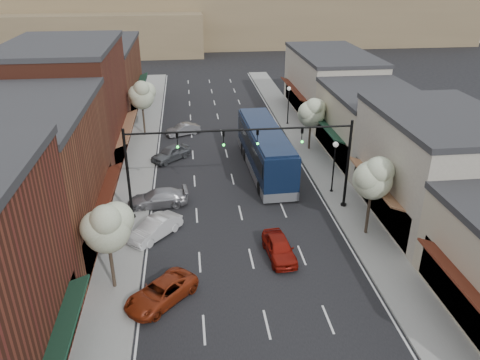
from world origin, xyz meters
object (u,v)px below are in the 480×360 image
object	(u,v)px
tree_left_far	(142,94)
signal_mast_right	(317,153)
parked_car_d	(171,153)
coach_bus	(265,149)
red_hatchback	(279,248)
tree_right_near	(374,177)
parked_car_e	(183,130)
tree_left_near	(107,226)
tree_right_far	(312,112)
parked_car_b	(155,228)
lamp_post_near	(334,159)
parked_car_a	(161,293)
lamp_post_far	(289,99)
parked_car_c	(158,198)

from	to	relation	value
tree_left_far	signal_mast_right	bearing A→B (deg)	-52.29
tree_left_far	parked_car_d	distance (m)	8.49
signal_mast_right	coach_bus	world-z (taller)	signal_mast_right
signal_mast_right	red_hatchback	xyz separation A→B (m)	(-3.82, -5.98, -3.94)
tree_right_near	parked_car_e	world-z (taller)	tree_right_near
red_hatchback	tree_left_near	bearing A→B (deg)	-173.16
tree_right_far	parked_car_b	xyz separation A→B (m)	(-14.55, -14.61, -3.30)
lamp_post_near	parked_car_a	size ratio (longest dim) A/B	1.01
tree_left_near	lamp_post_near	bearing A→B (deg)	33.33
parked_car_a	lamp_post_near	bearing A→B (deg)	85.97
parked_car_b	lamp_post_near	bearing A→B (deg)	61.86
parked_car_b	coach_bus	bearing A→B (deg)	89.09
tree_right_far	parked_car_e	size ratio (longest dim) A/B	1.46
signal_mast_right	tree_right_far	xyz separation A→B (m)	(2.73, 11.95, -0.63)
red_hatchback	parked_car_d	world-z (taller)	parked_car_d
tree_left_near	lamp_post_near	size ratio (longest dim) A/B	1.28
parked_car_e	red_hatchback	bearing A→B (deg)	-10.50
red_hatchback	lamp_post_far	bearing A→B (deg)	72.15
tree_right_near	tree_left_near	xyz separation A→B (m)	(-16.60, -4.00, -0.23)
lamp_post_far	red_hatchback	bearing A→B (deg)	-103.01
tree_left_near	parked_car_d	bearing A→B (deg)	81.37
parked_car_c	parked_car_d	world-z (taller)	parked_car_d
signal_mast_right	tree_left_far	world-z (taller)	signal_mast_right
tree_right_near	coach_bus	world-z (taller)	tree_right_near
parked_car_e	tree_right_near	bearing A→B (deg)	5.18
tree_right_near	lamp_post_near	world-z (taller)	tree_right_near
tree_right_far	tree_left_near	size ratio (longest dim) A/B	0.95
lamp_post_far	red_hatchback	distance (m)	26.76
tree_right_near	coach_bus	bearing A→B (deg)	114.68
tree_right_near	tree_right_far	xyz separation A→B (m)	(0.00, 16.00, -0.46)
signal_mast_right	tree_right_near	distance (m)	4.89
tree_right_near	lamp_post_near	distance (m)	6.74
coach_bus	parked_car_a	xyz separation A→B (m)	(-8.62, -16.95, -1.46)
parked_car_d	parked_car_e	distance (m)	6.96
signal_mast_right	parked_car_e	xyz separation A→B (m)	(-9.82, 17.85, -4.01)
tree_left_near	parked_car_e	bearing A→B (deg)	81.11
coach_bus	lamp_post_near	bearing A→B (deg)	-48.32
parked_car_e	tree_left_far	bearing A→B (deg)	-116.01
signal_mast_right	parked_car_b	size ratio (longest dim) A/B	1.97
lamp_post_far	red_hatchback	size ratio (longest dim) A/B	1.11
coach_bus	tree_left_near	bearing A→B (deg)	-128.26
parked_car_b	parked_car_c	size ratio (longest dim) A/B	0.91
coach_bus	parked_car_a	distance (m)	19.07
tree_right_far	tree_left_near	distance (m)	25.99
signal_mast_right	red_hatchback	distance (m)	8.12
tree_right_far	coach_bus	bearing A→B (deg)	-139.55
tree_left_near	parked_car_b	xyz separation A→B (m)	(2.05, 5.39, -3.53)
lamp_post_near	parked_car_e	bearing A→B (deg)	128.02
parked_car_a	parked_car_e	bearing A→B (deg)	131.17
signal_mast_right	parked_car_a	bearing A→B (deg)	-139.61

